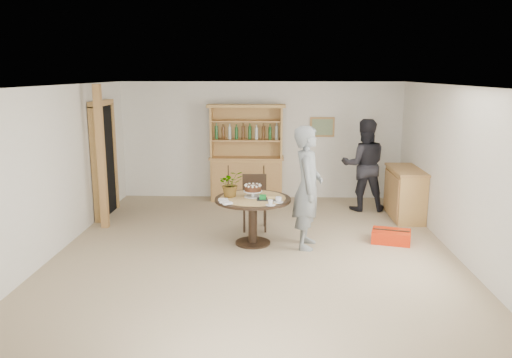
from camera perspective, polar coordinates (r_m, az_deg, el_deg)
The scene contains 17 objects.
ground at distance 7.66m, azimuth -0.09°, elevation -8.44°, with size 7.00×7.00×0.00m, color tan.
room_shell at distance 7.24m, azimuth -0.07°, elevation 4.59°, with size 6.04×7.04×2.52m.
doorway at distance 9.84m, azimuth -17.01°, elevation 2.31°, with size 0.13×1.10×2.18m.
pine_post at distance 8.99m, azimuth -17.27°, elevation 2.35°, with size 0.12×0.12×2.50m, color #B28A4B.
hutch at distance 10.61m, azimuth -1.07°, elevation 1.24°, with size 1.62×0.54×2.04m.
sideboard at distance 9.75m, azimuth 16.67°, elevation -1.55°, with size 0.54×1.26×0.94m.
dining_table at distance 7.88m, azimuth -0.37°, elevation -3.24°, with size 1.20×1.20×0.76m.
dining_chair at distance 8.70m, azimuth -0.17°, elevation -2.23°, with size 0.44×0.44×0.95m.
birthday_cake at distance 7.86m, azimuth -0.35°, elevation -1.18°, with size 0.30×0.30×0.20m.
flower_vase at distance 7.86m, azimuth -2.91°, elevation -0.54°, with size 0.38×0.33×0.42m, color #3F7233.
gift_tray at distance 7.71m, azimuth 1.19°, elevation -2.19°, with size 0.30×0.20×0.08m.
coffee_cup_a at distance 7.55m, azimuth 2.58°, elevation -2.40°, with size 0.15×0.15×0.09m.
coffee_cup_b at distance 7.39m, azimuth 1.66°, elevation -2.75°, with size 0.15×0.15×0.08m.
napkins at distance 7.56m, azimuth -3.58°, elevation -2.58°, with size 0.24×0.33×0.03m.
teen_boy at distance 7.71m, azimuth 5.93°, elevation -0.98°, with size 0.69×0.46×1.90m, color slate.
adult_person at distance 10.02m, azimuth 12.22°, elevation 1.58°, with size 0.88×0.69×1.81m, color black.
red_suitcase at distance 8.37m, azimuth 15.19°, elevation -6.35°, with size 0.68×0.54×0.21m.
Camera 1 is at (0.26, -7.17, 2.68)m, focal length 35.00 mm.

